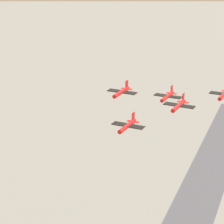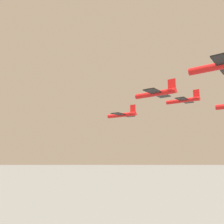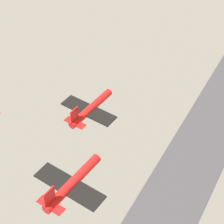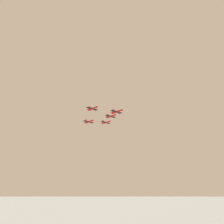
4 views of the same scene
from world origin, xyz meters
name	(u,v)px [view 1 (image 1 of 4)]	position (x,y,z in m)	size (l,w,h in m)	color
jet_0	(128,126)	(13.66, 20.63, 87.25)	(8.43, 8.52, 3.26)	red
jet_1	(179,105)	(17.39, 3.16, 89.64)	(8.43, 8.52, 3.26)	red
jet_2	(122,92)	(30.74, 15.40, 91.22)	(8.43, 8.52, 3.26)	red
jet_3	(224,94)	(21.12, -14.32, 89.86)	(8.43, 8.52, 3.26)	red
jet_4	(168,96)	(34.47, -2.07, 86.67)	(8.43, 8.52, 3.26)	red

